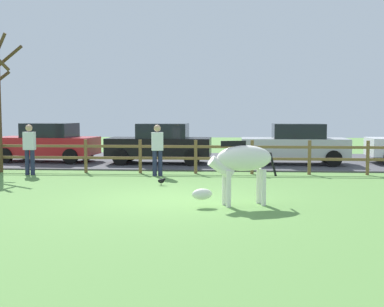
% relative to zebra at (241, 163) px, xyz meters
% --- Properties ---
extents(ground_plane, '(60.00, 60.00, 0.00)m').
position_rel_zebra_xyz_m(ground_plane, '(-1.54, 0.64, -0.93)').
color(ground_plane, '#5B8C42').
extents(parking_asphalt, '(28.00, 7.40, 0.05)m').
position_rel_zebra_xyz_m(parking_asphalt, '(-1.54, 9.94, -0.90)').
color(parking_asphalt, '#47474C').
rests_on(parking_asphalt, ground_plane).
extents(paddock_fence, '(20.63, 0.11, 1.12)m').
position_rel_zebra_xyz_m(paddock_fence, '(-2.28, 5.64, -0.28)').
color(paddock_fence, brown).
rests_on(paddock_fence, ground_plane).
extents(zebra, '(1.87, 0.88, 1.41)m').
position_rel_zebra_xyz_m(zebra, '(0.00, 0.00, 0.00)').
color(zebra, white).
rests_on(zebra, ground_plane).
extents(crow_on_grass, '(0.21, 0.10, 0.20)m').
position_rel_zebra_xyz_m(crow_on_grass, '(-2.12, 2.87, -0.80)').
color(crow_on_grass, black).
rests_on(crow_on_grass, ground_plane).
extents(parked_car_red, '(4.13, 2.14, 1.56)m').
position_rel_zebra_xyz_m(parked_car_red, '(-7.56, 8.77, -0.08)').
color(parked_car_red, red).
rests_on(parked_car_red, parking_asphalt).
extents(parked_car_black, '(4.02, 1.92, 1.56)m').
position_rel_zebra_xyz_m(parked_car_black, '(-2.92, 8.41, -0.08)').
color(parked_car_black, black).
rests_on(parked_car_black, parking_asphalt).
extents(parked_car_silver, '(4.03, 1.94, 1.56)m').
position_rel_zebra_xyz_m(parked_car_silver, '(2.29, 8.51, -0.08)').
color(parked_car_silver, '#B7BABF').
rests_on(parked_car_silver, parking_asphalt).
extents(visitor_left_of_tree, '(0.40, 0.30, 1.64)m').
position_rel_zebra_xyz_m(visitor_left_of_tree, '(-2.52, 4.91, -0.02)').
color(visitor_left_of_tree, '#232847').
rests_on(visitor_left_of_tree, ground_plane).
extents(visitor_right_of_tree, '(0.36, 0.22, 1.64)m').
position_rel_zebra_xyz_m(visitor_right_of_tree, '(-6.71, 4.89, -0.02)').
color(visitor_right_of_tree, '#232847').
rests_on(visitor_right_of_tree, ground_plane).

